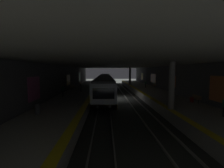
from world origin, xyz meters
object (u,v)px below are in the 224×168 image
object	(u,v)px
pillar_near	(172,86)
metro_train	(105,83)
bench_left_mid	(154,85)
trash_bin	(38,109)
bench_left_near	(196,98)
bench_right_mid	(74,86)
person_walking_mid	(63,90)
pillar_far	(130,76)
suitcase_rolling	(192,100)
bench_right_near	(72,87)
person_boarding	(81,87)
person_standing_far	(145,84)

from	to	relation	value
pillar_near	metro_train	world-z (taller)	pillar_near
bench_left_mid	trash_bin	distance (m)	25.38
metro_train	bench_left_near	bearing A→B (deg)	-147.40
bench_right_mid	person_walking_mid	world-z (taller)	person_walking_mid
pillar_far	bench_left_mid	xyz separation A→B (m)	(-6.91, -4.18, -1.75)
bench_left_near	suitcase_rolling	size ratio (longest dim) A/B	1.91
bench_right_near	bench_right_mid	size ratio (longest dim) A/B	1.00
metro_train	person_boarding	world-z (taller)	metro_train
pillar_near	suitcase_rolling	bearing A→B (deg)	-51.99
metro_train	bench_right_mid	distance (m)	6.82
person_standing_far	trash_bin	size ratio (longest dim) A/B	1.85
bench_right_near	bench_right_mid	world-z (taller)	same
pillar_far	suitcase_rolling	bearing A→B (deg)	-170.22
bench_right_mid	bench_left_mid	bearing A→B (deg)	-86.60
bench_right_near	person_standing_far	distance (m)	15.40
metro_train	person_boarding	xyz separation A→B (m)	(-7.21, 4.15, -0.11)
metro_train	bench_left_mid	distance (m)	10.85
pillar_near	pillar_far	size ratio (longest dim) A/B	1.00
pillar_near	trash_bin	size ratio (longest dim) A/B	5.35
suitcase_rolling	bench_right_mid	bearing A→B (deg)	49.68
bench_left_near	bench_left_mid	xyz separation A→B (m)	(15.30, 0.00, 0.00)
person_walking_mid	suitcase_rolling	size ratio (longest dim) A/B	1.90
pillar_far	person_boarding	size ratio (longest dim) A/B	2.84
suitcase_rolling	trash_bin	distance (m)	16.51
bench_left_near	person_walking_mid	size ratio (longest dim) A/B	1.00
metro_train	bench_left_near	world-z (taller)	metro_train
person_standing_far	suitcase_rolling	distance (m)	15.04
bench_left_mid	person_walking_mid	size ratio (longest dim) A/B	1.00
pillar_far	person_standing_far	size ratio (longest dim) A/B	2.89
pillar_near	trash_bin	distance (m)	12.36
bench_left_mid	trash_bin	world-z (taller)	bench_left_mid
pillar_far	person_boarding	world-z (taller)	pillar_far
person_boarding	person_standing_far	bearing A→B (deg)	-67.01
pillar_far	suitcase_rolling	world-z (taller)	pillar_far
pillar_far	person_walking_mid	distance (m)	21.52
bench_left_near	suitcase_rolling	world-z (taller)	suitcase_rolling
bench_left_mid	person_walking_mid	world-z (taller)	person_walking_mid
bench_left_mid	suitcase_rolling	distance (m)	15.19
bench_right_mid	person_walking_mid	bearing A→B (deg)	-177.63
bench_left_near	bench_left_mid	bearing A→B (deg)	0.00
bench_left_mid	bench_left_near	bearing A→B (deg)	180.00
bench_left_mid	person_standing_far	size ratio (longest dim) A/B	1.08
bench_right_mid	person_walking_mid	xyz separation A→B (m)	(-9.55, -0.40, 0.40)
pillar_far	suitcase_rolling	size ratio (longest dim) A/B	5.10
person_boarding	trash_bin	world-z (taller)	person_boarding
metro_train	bench_left_mid	xyz separation A→B (m)	(-1.49, -10.73, -0.45)
bench_right_mid	person_standing_far	bearing A→B (deg)	-87.04
metro_train	trash_bin	xyz separation A→B (m)	(-20.91, 5.60, -0.55)
person_standing_far	person_boarding	world-z (taller)	person_boarding
suitcase_rolling	pillar_far	bearing A→B (deg)	9.78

